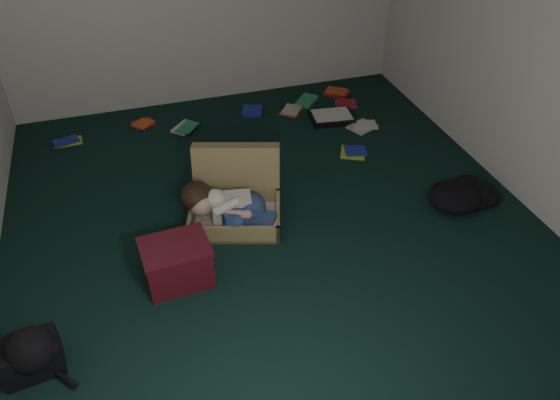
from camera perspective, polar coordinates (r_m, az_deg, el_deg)
floor at (r=4.20m, az=-0.62°, el=-2.60°), size 4.50×4.50×0.00m
wall_front at (r=1.88m, az=20.35°, el=-14.31°), size 4.50×0.00×4.50m
wall_right at (r=4.48m, az=25.60°, el=15.65°), size 0.00×4.50×4.50m
suitcase at (r=4.25m, az=-4.65°, el=0.32°), size 0.85×0.84×0.50m
person at (r=4.09m, az=-5.48°, el=-0.67°), size 0.69×0.51×0.31m
maroon_bin at (r=3.73m, az=-10.71°, el=-6.47°), size 0.47×0.38×0.31m
backpack at (r=3.51m, az=-24.62°, el=-14.60°), size 0.45×0.38×0.24m
clothing_pile at (r=4.66m, az=19.31°, el=0.73°), size 0.55×0.49×0.15m
paper_tray at (r=5.58m, az=5.43°, el=8.64°), size 0.45×0.36×0.06m
book_scatter at (r=5.57m, az=-1.44°, el=8.51°), size 3.04×1.41×0.02m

